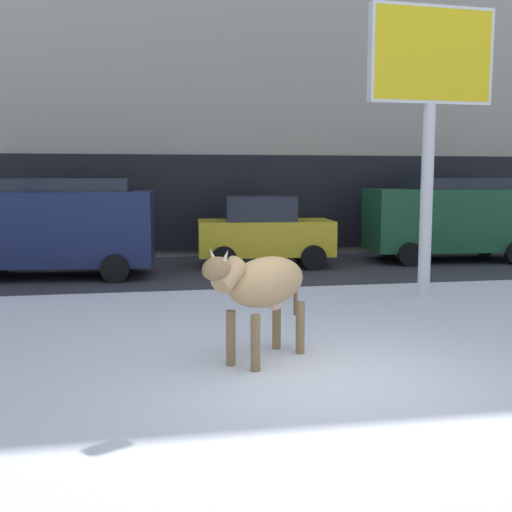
# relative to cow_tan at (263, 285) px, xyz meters

# --- Properties ---
(ground_plane) EXTENTS (120.00, 120.00, 0.00)m
(ground_plane) POSITION_rel_cow_tan_xyz_m (0.51, -0.86, -0.99)
(ground_plane) COLOR white
(road_strip) EXTENTS (60.00, 5.60, 0.01)m
(road_strip) POSITION_rel_cow_tan_xyz_m (0.51, 8.06, -0.99)
(road_strip) COLOR #333338
(road_strip) RESTS_ON ground
(building_facade) EXTENTS (44.00, 6.10, 13.00)m
(building_facade) POSITION_rel_cow_tan_xyz_m (0.51, 13.86, 5.49)
(building_facade) COLOR #A39989
(building_facade) RESTS_ON ground
(cow_tan) EXTENTS (1.69, 1.58, 1.54)m
(cow_tan) POSITION_rel_cow_tan_xyz_m (0.00, 0.00, 0.00)
(cow_tan) COLOR tan
(cow_tan) RESTS_ON ground
(billboard) EXTENTS (2.53, 0.34, 5.56)m
(billboard) POSITION_rel_cow_tan_xyz_m (4.00, 3.78, 3.32)
(billboard) COLOR silver
(billboard) RESTS_ON ground
(car_navy_van) EXTENTS (4.73, 2.39, 2.32)m
(car_navy_van) POSITION_rel_cow_tan_xyz_m (-3.49, 7.59, 0.25)
(car_navy_van) COLOR #19234C
(car_navy_van) RESTS_ON ground
(car_yellow_hatchback) EXTENTS (3.62, 2.14, 1.86)m
(car_yellow_hatchback) POSITION_rel_cow_tan_xyz_m (1.69, 8.52, -0.07)
(car_yellow_hatchback) COLOR gold
(car_yellow_hatchback) RESTS_ON ground
(car_darkgreen_van) EXTENTS (4.73, 2.39, 2.32)m
(car_darkgreen_van) POSITION_rel_cow_tan_xyz_m (7.09, 8.63, 0.25)
(car_darkgreen_van) COLOR #194C2D
(car_darkgreen_van) RESTS_ON ground
(pedestrian_near_billboard) EXTENTS (0.36, 0.24, 1.73)m
(pedestrian_near_billboard) POSITION_rel_cow_tan_xyz_m (1.99, 11.28, -0.11)
(pedestrian_near_billboard) COLOR #282833
(pedestrian_near_billboard) RESTS_ON ground
(pedestrian_by_cars) EXTENTS (0.36, 0.24, 1.73)m
(pedestrian_by_cars) POSITION_rel_cow_tan_xyz_m (2.76, 11.28, -0.11)
(pedestrian_by_cars) COLOR #282833
(pedestrian_by_cars) RESTS_ON ground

